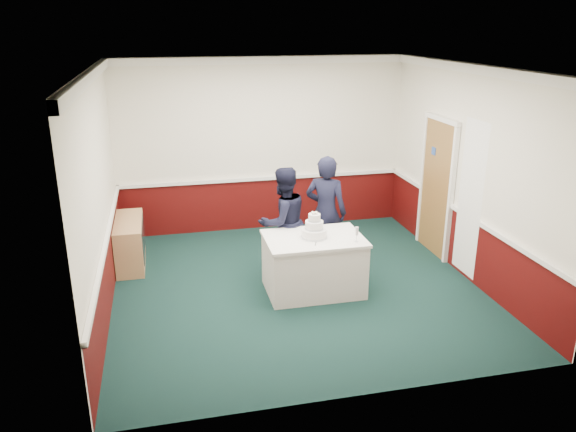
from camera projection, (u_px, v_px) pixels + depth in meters
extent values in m
plane|color=#122D29|center=(296.00, 287.00, 7.89)|extent=(5.00, 5.00, 0.00)
cube|color=white|center=(263.00, 146.00, 9.68)|extent=(5.00, 0.05, 3.00)
cube|color=white|center=(101.00, 197.00, 6.88)|extent=(0.05, 5.00, 3.00)
cube|color=white|center=(467.00, 173.00, 7.92)|extent=(0.05, 5.00, 3.00)
cube|color=white|center=(297.00, 69.00, 6.92)|extent=(5.00, 5.00, 0.05)
cube|color=#440909|center=(263.00, 204.00, 10.03)|extent=(5.00, 0.02, 0.90)
cube|color=white|center=(263.00, 178.00, 9.87)|extent=(4.98, 0.05, 0.06)
cube|color=white|center=(262.00, 60.00, 9.20)|extent=(5.00, 0.08, 0.12)
cube|color=brown|center=(437.00, 189.00, 8.80)|extent=(0.05, 0.90, 2.10)
cube|color=#234799|center=(434.00, 151.00, 8.75)|extent=(0.01, 0.12, 0.12)
cube|color=white|center=(470.00, 199.00, 7.78)|extent=(0.02, 0.60, 2.20)
cube|color=#AA8252|center=(130.00, 242.00, 8.54)|extent=(0.40, 1.20, 0.70)
cube|color=black|center=(144.00, 238.00, 8.57)|extent=(0.01, 1.00, 0.50)
cube|color=white|center=(314.00, 265.00, 7.67)|extent=(1.28, 0.88, 0.76)
cube|color=white|center=(314.00, 239.00, 7.54)|extent=(1.32, 0.92, 0.04)
cylinder|color=white|center=(314.00, 233.00, 7.51)|extent=(0.34, 0.34, 0.12)
cylinder|color=silver|center=(314.00, 236.00, 7.53)|extent=(0.35, 0.35, 0.03)
cylinder|color=white|center=(314.00, 225.00, 7.47)|extent=(0.24, 0.24, 0.11)
cylinder|color=silver|center=(314.00, 228.00, 7.49)|extent=(0.25, 0.25, 0.02)
cylinder|color=white|center=(314.00, 218.00, 7.44)|extent=(0.16, 0.16, 0.10)
cylinder|color=silver|center=(314.00, 220.00, 7.45)|extent=(0.17, 0.17, 0.02)
sphere|color=#EDE5C9|center=(314.00, 213.00, 7.42)|extent=(0.03, 0.03, 0.03)
sphere|color=#EDE5C9|center=(316.00, 212.00, 7.44)|extent=(0.03, 0.03, 0.03)
sphere|color=#EDE5C9|center=(312.00, 212.00, 7.44)|extent=(0.03, 0.03, 0.03)
sphere|color=#EDE5C9|center=(316.00, 213.00, 7.40)|extent=(0.03, 0.03, 0.03)
sphere|color=#EDE5C9|center=(313.00, 213.00, 7.40)|extent=(0.03, 0.03, 0.03)
cube|color=silver|center=(316.00, 243.00, 7.34)|extent=(0.09, 0.21, 0.00)
cylinder|color=silver|center=(356.00, 242.00, 7.38)|extent=(0.05, 0.05, 0.01)
cylinder|color=silver|center=(356.00, 238.00, 7.36)|extent=(0.01, 0.01, 0.09)
cylinder|color=silver|center=(357.00, 231.00, 7.33)|extent=(0.04, 0.04, 0.11)
imported|color=black|center=(283.00, 222.00, 8.08)|extent=(0.95, 0.84, 1.61)
imported|color=black|center=(326.00, 212.00, 8.32)|extent=(0.75, 0.67, 1.71)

